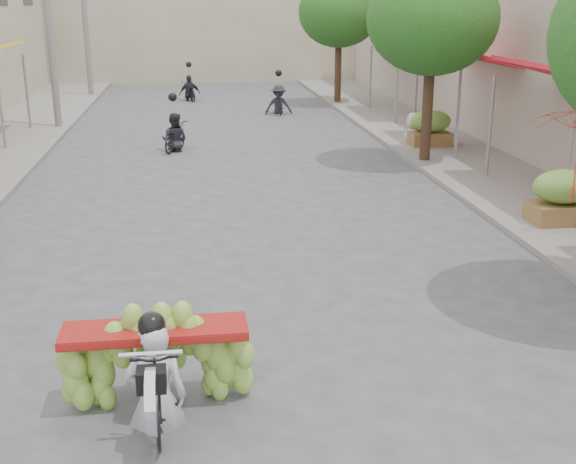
# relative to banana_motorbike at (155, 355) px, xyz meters

# --- Properties ---
(sidewalk_right) EXTENTS (4.00, 60.00, 0.12)m
(sidewalk_right) POSITION_rel_banana_motorbike_xyz_m (8.33, 12.75, -0.66)
(sidewalk_right) COLOR gray
(sidewalk_right) RESTS_ON ground
(far_building) EXTENTS (20.00, 6.00, 7.00)m
(far_building) POSITION_rel_banana_motorbike_xyz_m (1.33, 35.75, 2.78)
(far_building) COLOR #B2A78D
(far_building) RESTS_ON ground
(utility_pole_far) EXTENTS (0.60, 0.24, 8.00)m
(utility_pole_far) POSITION_rel_banana_motorbike_xyz_m (-4.07, 18.75, 3.31)
(utility_pole_far) COLOR slate
(utility_pole_far) RESTS_ON ground
(utility_pole_back) EXTENTS (0.60, 0.24, 8.00)m
(utility_pole_back) POSITION_rel_banana_motorbike_xyz_m (-4.07, 27.75, 3.31)
(utility_pole_back) COLOR slate
(utility_pole_back) RESTS_ON ground
(street_tree_mid) EXTENTS (3.40, 3.40, 5.25)m
(street_tree_mid) POSITION_rel_banana_motorbike_xyz_m (6.73, 11.75, 3.07)
(street_tree_mid) COLOR #3A2719
(street_tree_mid) RESTS_ON ground
(street_tree_far) EXTENTS (3.40, 3.40, 5.25)m
(street_tree_far) POSITION_rel_banana_motorbike_xyz_m (6.73, 23.75, 3.07)
(street_tree_far) COLOR #3A2719
(street_tree_far) RESTS_ON ground
(produce_crate_mid) EXTENTS (1.20, 0.88, 1.16)m
(produce_crate_mid) POSITION_rel_banana_motorbike_xyz_m (7.53, 5.75, -0.00)
(produce_crate_mid) COLOR brown
(produce_crate_mid) RESTS_ON ground
(produce_crate_far) EXTENTS (1.20, 0.88, 1.16)m
(produce_crate_far) POSITION_rel_banana_motorbike_xyz_m (7.53, 13.75, -0.00)
(produce_crate_far) COLOR brown
(produce_crate_far) RESTS_ON ground
(banana_motorbike) EXTENTS (2.20, 1.84, 2.16)m
(banana_motorbike) POSITION_rel_banana_motorbike_xyz_m (0.00, 0.00, 0.00)
(banana_motorbike) COLOR black
(banana_motorbike) RESTS_ON ground
(pedestrian) EXTENTS (0.99, 0.97, 1.76)m
(pedestrian) POSITION_rel_banana_motorbike_xyz_m (7.22, 14.35, 0.28)
(pedestrian) COLOR silver
(pedestrian) RESTS_ON ground
(bg_motorbike_a) EXTENTS (1.00, 1.58, 1.95)m
(bg_motorbike_a) POSITION_rel_banana_motorbike_xyz_m (-0.03, 14.44, 0.05)
(bg_motorbike_a) COLOR black
(bg_motorbike_a) RESTS_ON ground
(bg_motorbike_b) EXTENTS (1.06, 1.71, 1.95)m
(bg_motorbike_b) POSITION_rel_banana_motorbike_xyz_m (3.90, 21.29, 0.13)
(bg_motorbike_b) COLOR black
(bg_motorbike_b) RESTS_ON ground
(bg_motorbike_c) EXTENTS (1.08, 1.54, 1.95)m
(bg_motorbike_c) POSITION_rel_banana_motorbike_xyz_m (0.46, 25.73, 0.11)
(bg_motorbike_c) COLOR black
(bg_motorbike_c) RESTS_ON ground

